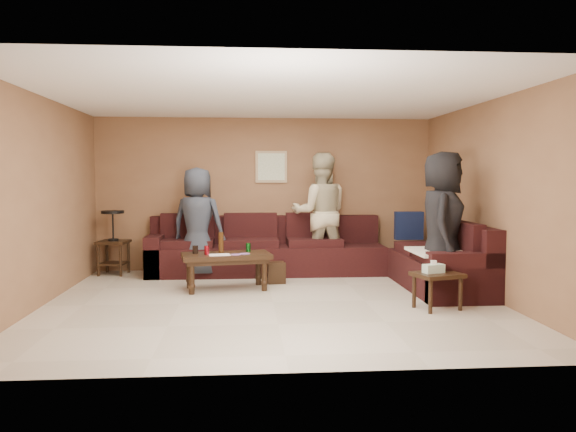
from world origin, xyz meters
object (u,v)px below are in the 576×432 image
object	(u,v)px
person_middle	(320,213)
person_right	(442,224)
coffee_table	(226,259)
waste_bin	(276,272)
side_table_right	(437,277)
person_left	(198,223)
end_table_left	(113,241)
sectional_sofa	(322,257)

from	to	relation	value
person_middle	person_right	distance (m)	2.29
coffee_table	waste_bin	world-z (taller)	coffee_table
person_middle	person_right	bearing A→B (deg)	127.13
side_table_right	person_left	bearing A→B (deg)	141.63
coffee_table	end_table_left	bearing A→B (deg)	143.62
end_table_left	person_left	distance (m)	1.43
end_table_left	person_left	bearing A→B (deg)	-14.46
side_table_right	person_left	world-z (taller)	person_left
side_table_right	person_right	world-z (taller)	person_right
side_table_right	person_middle	distance (m)	2.83
coffee_table	person_middle	size ratio (longest dim) A/B	0.66
sectional_sofa	waste_bin	distance (m)	0.78
coffee_table	person_middle	bearing A→B (deg)	40.30
sectional_sofa	person_left	bearing A→B (deg)	170.98
end_table_left	person_middle	distance (m)	3.29
coffee_table	end_table_left	distance (m)	2.24
person_left	person_middle	world-z (taller)	person_middle
person_left	person_right	xyz separation A→B (m)	(3.24, -1.60, 0.09)
sectional_sofa	person_left	size ratio (longest dim) A/B	2.77
coffee_table	person_right	world-z (taller)	person_right
sectional_sofa	person_middle	world-z (taller)	person_middle
person_right	person_middle	bearing A→B (deg)	57.22
coffee_table	person_right	bearing A→B (deg)	-12.60
waste_bin	person_right	distance (m)	2.46
sectional_sofa	end_table_left	size ratio (longest dim) A/B	4.62
waste_bin	coffee_table	bearing A→B (deg)	-148.78
coffee_table	end_table_left	xyz separation A→B (m)	(-1.80, 1.33, 0.11)
coffee_table	person_left	distance (m)	1.16
side_table_right	person_right	xyz separation A→B (m)	(0.32, 0.71, 0.56)
coffee_table	person_middle	xyz separation A→B (m)	(1.46, 1.24, 0.54)
person_right	side_table_right	bearing A→B (deg)	177.87
sectional_sofa	coffee_table	bearing A→B (deg)	-154.12
waste_bin	person_left	distance (m)	1.46
person_left	person_right	size ratio (longest dim) A/B	0.90
end_table_left	person_middle	world-z (taller)	person_middle
sectional_sofa	person_left	xyz separation A→B (m)	(-1.87, 0.30, 0.51)
person_left	person_right	distance (m)	3.62
end_table_left	waste_bin	size ratio (longest dim) A/B	3.33
person_right	person_left	bearing A→B (deg)	85.39
end_table_left	person_right	size ratio (longest dim) A/B	0.54
side_table_right	person_left	size ratio (longest dim) A/B	0.37
person_middle	sectional_sofa	bearing A→B (deg)	86.73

